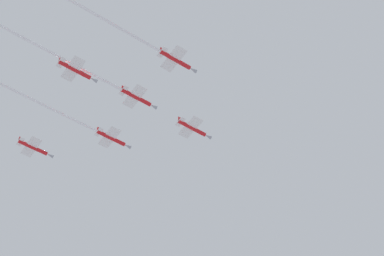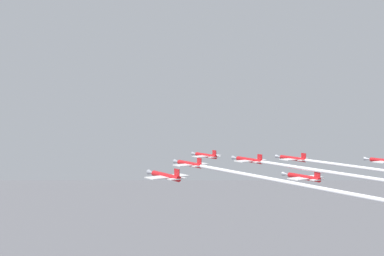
{
  "view_description": "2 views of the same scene",
  "coord_description": "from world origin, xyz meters",
  "px_view_note": "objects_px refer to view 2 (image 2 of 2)",
  "views": [
    {
      "loc": [
        82.73,
        -84.65,
        2.65
      ],
      "look_at": [
        -3.14,
        -4.75,
        141.39
      ],
      "focal_mm": 58.21,
      "sensor_mm": 36.0,
      "label": 1
    },
    {
      "loc": [
        -108.82,
        -113.58,
        158.41
      ],
      "look_at": [
        -6.37,
        -2.32,
        149.34
      ],
      "focal_mm": 49.74,
      "sensor_mm": 36.0,
      "label": 2
    }
  ],
  "objects_px": {
    "jet_port_trail": "(303,177)",
    "jet_starboard_outer": "(165,176)",
    "jet_port_outer": "(332,173)",
    "jet_port_inner": "(257,177)",
    "jet_starboard_inner": "(365,168)",
    "jet_lead": "(205,155)"
  },
  "relations": [
    {
      "from": "jet_starboard_inner",
      "to": "jet_port_outer",
      "type": "height_order",
      "value": "jet_port_outer"
    },
    {
      "from": "jet_port_outer",
      "to": "jet_port_inner",
      "type": "bearing_deg",
      "value": 165.22
    },
    {
      "from": "jet_lead",
      "to": "jet_port_inner",
      "type": "distance_m",
      "value": 45.58
    },
    {
      "from": "jet_port_inner",
      "to": "jet_starboard_outer",
      "type": "distance_m",
      "value": 18.89
    },
    {
      "from": "jet_starboard_inner",
      "to": "jet_port_trail",
      "type": "relative_size",
      "value": 6.36
    },
    {
      "from": "jet_port_inner",
      "to": "jet_port_trail",
      "type": "xyz_separation_m",
      "value": [
        17.75,
        1.38,
        -2.08
      ]
    },
    {
      "from": "jet_starboard_outer",
      "to": "jet_port_outer",
      "type": "bearing_deg",
      "value": -19.08
    },
    {
      "from": "jet_port_outer",
      "to": "jet_port_trail",
      "type": "distance_m",
      "value": 8.77
    },
    {
      "from": "jet_starboard_outer",
      "to": "jet_starboard_inner",
      "type": "bearing_deg",
      "value": -7.78
    },
    {
      "from": "jet_port_inner",
      "to": "jet_port_trail",
      "type": "relative_size",
      "value": 6.42
    },
    {
      "from": "jet_port_trail",
      "to": "jet_starboard_outer",
      "type": "bearing_deg",
      "value": 174.29
    },
    {
      "from": "jet_starboard_outer",
      "to": "jet_port_trail",
      "type": "bearing_deg",
      "value": -5.71
    },
    {
      "from": "jet_starboard_inner",
      "to": "jet_starboard_outer",
      "type": "xyz_separation_m",
      "value": [
        -50.48,
        14.63,
        1.7
      ]
    },
    {
      "from": "jet_starboard_inner",
      "to": "jet_starboard_outer",
      "type": "height_order",
      "value": "jet_starboard_outer"
    },
    {
      "from": "jet_port_inner",
      "to": "jet_starboard_inner",
      "type": "distance_m",
      "value": 34.73
    },
    {
      "from": "jet_port_trail",
      "to": "jet_port_outer",
      "type": "bearing_deg",
      "value": -90.0
    },
    {
      "from": "jet_port_outer",
      "to": "jet_starboard_outer",
      "type": "xyz_separation_m",
      "value": [
        -32.59,
        16.94,
        0.78
      ]
    },
    {
      "from": "jet_starboard_outer",
      "to": "jet_port_trail",
      "type": "relative_size",
      "value": 1.0
    },
    {
      "from": "jet_starboard_inner",
      "to": "jet_starboard_outer",
      "type": "relative_size",
      "value": 6.36
    },
    {
      "from": "jet_lead",
      "to": "jet_port_trail",
      "type": "xyz_separation_m",
      "value": [
        -5.57,
        -37.78,
        -1.43
      ]
    },
    {
      "from": "jet_lead",
      "to": "jet_starboard_inner",
      "type": "xyz_separation_m",
      "value": [
        11.07,
        -43.91,
        -0.32
      ]
    },
    {
      "from": "jet_starboard_inner",
      "to": "jet_port_trail",
      "type": "xyz_separation_m",
      "value": [
        -16.64,
        6.13,
        -1.11
      ]
    }
  ]
}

